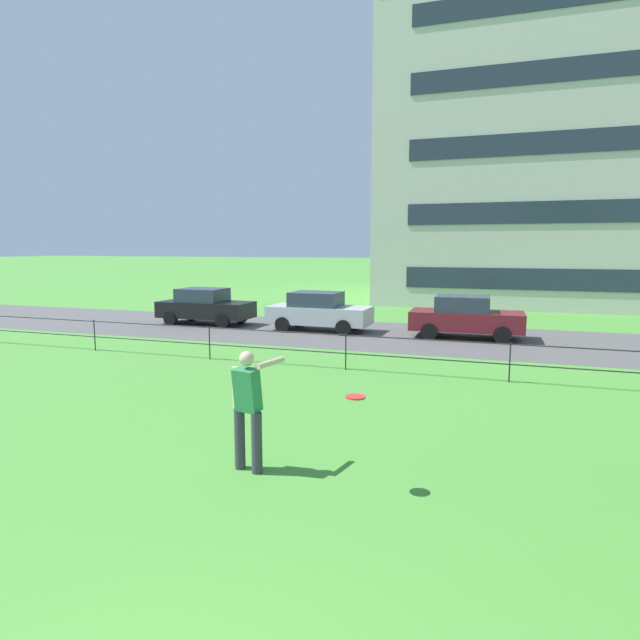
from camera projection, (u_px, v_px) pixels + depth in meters
name	position (u px, v px, depth m)	size (l,w,h in m)	color
street_strip	(448.00, 338.00, 19.67)	(80.00, 6.82, 0.01)	#565454
park_fence	(424.00, 350.00, 13.94)	(37.76, 0.04, 1.00)	#232328
person_thrower	(248.00, 406.00, 7.98)	(0.63, 0.75, 1.82)	#383842
frisbee	(356.00, 397.00, 7.27)	(0.37, 0.37, 0.03)	red
car_black_far_right	(205.00, 306.00, 23.19)	(4.00, 1.82, 1.54)	black
car_silver_left	(319.00, 311.00, 21.36)	(4.02, 1.85, 1.54)	#B7BABF
car_maroon_far_left	(465.00, 317.00, 19.70)	(4.05, 1.91, 1.54)	maroon
apartment_building_background	(612.00, 158.00, 32.33)	(25.86, 15.78, 17.04)	beige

